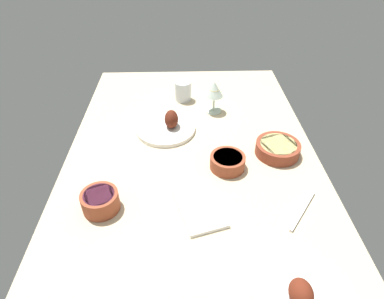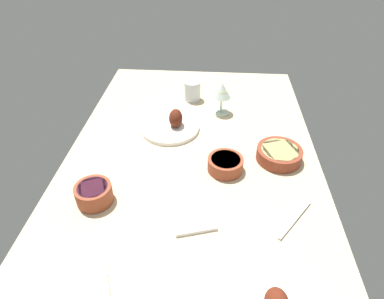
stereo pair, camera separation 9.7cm
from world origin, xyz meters
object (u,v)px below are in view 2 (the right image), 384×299
Objects in this scene: bowl_sauce at (225,164)px; water_tumbler at (192,91)px; bowl_onions at (94,193)px; spoon_loose at (295,220)px; wine_glass at (222,92)px; bowl_potatoes at (279,154)px; plate_far_side at (171,125)px; fork_loose at (108,291)px; folded_napkin at (190,207)px.

water_tumbler is (-47.74, -14.67, 1.79)cm from bowl_sauce.
water_tumbler is at bearing 159.04° from bowl_onions.
bowl_onions is 0.61× the size of spoon_loose.
bowl_sauce is 0.86× the size of wine_glass.
bowl_onions reaches higher than bowl_sauce.
bowl_potatoes is 52.85cm from water_tumbler.
bowl_sauce is at bearing 81.51° from spoon_loose.
wine_glass reaches higher than plate_far_side.
fork_loose is 1.00× the size of spoon_loose.
plate_far_side is at bearing -165.42° from folded_napkin.
plate_far_side is at bearing -54.48° from wine_glass.
bowl_potatoes reaches higher than spoon_loose.
plate_far_side is at bearing 80.80° from spoon_loose.
water_tumbler reaches higher than bowl_potatoes.
wine_glass is at bearing 170.99° from folded_napkin.
bowl_onions is at bearing -92.13° from folded_napkin.
bowl_sauce reaches higher than fork_loose.
plate_far_side reaches higher than bowl_sauce.
folded_napkin is (41.52, 10.80, -1.20)cm from plate_far_side.
water_tumbler reaches higher than folded_napkin.
plate_far_side is 2.11× the size of bowl_onions.
fork_loose is at bearing -8.03° from water_tumbler.
wine_glass is at bearing 138.58° from fork_loose.
bowl_sauce is 28.89cm from spoon_loose.
fork_loose is (52.56, -46.71, -2.08)cm from bowl_potatoes.
spoon_loose is (68.43, 34.71, -4.01)cm from water_tumbler.
spoon_loose is at bearing 43.38° from plate_far_side.
fork_loose is (27.12, -17.39, -0.20)cm from folded_napkin.
plate_far_side is at bearing -111.84° from bowl_potatoes.
spoon_loose is at bearing 86.86° from bowl_onions.
bowl_onions is 69.78cm from water_tumbler.
spoon_loose is at bearing 85.89° from folded_napkin.
bowl_onions is 0.58× the size of folded_napkin.
bowl_potatoes is at bearing 110.20° from bowl_sauce.
spoon_loose is at bearing 44.09° from bowl_sauce.
water_tumbler is 66.48cm from folded_napkin.
wine_glass is 1.59× the size of water_tumbler.
fork_loose is at bearing -41.63° from bowl_potatoes.
fork_loose is at bearing -17.59° from wine_glass.
water_tumbler reaches higher than bowl_onions.
wine_glass is 62.38cm from spoon_loose.
bowl_onions is 29.30cm from folded_napkin.
bowl_onions is 59.82cm from spoon_loose.
bowl_potatoes is 20.10cm from bowl_sauce.
bowl_onions is (40.44, -18.36, 1.43)cm from plate_far_side.
bowl_potatoes is at bearing 114.54° from fork_loose.
folded_napkin is at bearing 123.50° from fork_loose.
plate_far_side is 2.65× the size of water_tumbler.
spoon_loose is (-24.93, 47.88, 0.00)cm from fork_loose.
folded_napkin is at bearing 87.87° from bowl_onions.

